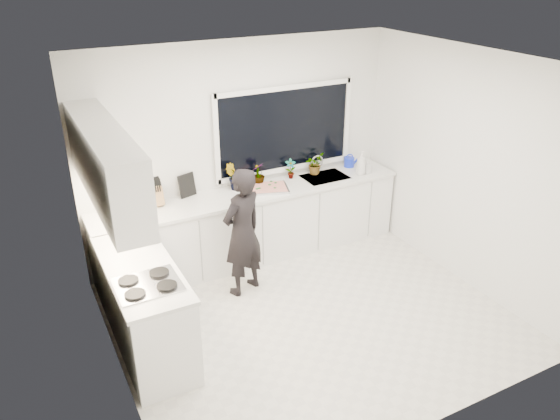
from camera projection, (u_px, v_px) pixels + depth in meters
floor at (310, 317)px, 5.92m from camera, size 4.00×3.50×0.02m
wall_back at (240, 151)px, 6.74m from camera, size 4.00×0.02×2.70m
wall_left at (104, 251)px, 4.49m from camera, size 0.02×3.50×2.70m
wall_right at (466, 169)px, 6.18m from camera, size 0.02×3.50×2.70m
ceiling at (318, 62)px, 4.75m from camera, size 4.00×3.50×0.02m
window at (285, 129)px, 6.88m from camera, size 1.80×0.02×1.00m
base_cabinets_back at (253, 226)px, 6.89m from camera, size 3.92×0.58×0.88m
base_cabinets_left at (145, 309)px, 5.31m from camera, size 0.58×1.60×0.88m
countertop_back at (252, 193)px, 6.68m from camera, size 3.94×0.62×0.04m
countertop_left at (140, 268)px, 5.11m from camera, size 0.62×1.60×0.04m
upper_cabinets at (105, 164)px, 4.93m from camera, size 0.34×2.10×0.70m
sink at (325, 180)px, 7.14m from camera, size 0.58×0.42×0.14m
faucet at (317, 164)px, 7.23m from camera, size 0.03×0.03×0.22m
stovetop at (148, 284)px, 4.81m from camera, size 0.56×0.48×0.03m
person at (242, 232)px, 6.06m from camera, size 0.65×0.54×1.51m
pizza_tray at (267, 188)px, 6.73m from camera, size 0.60×0.52×0.03m
pizza at (267, 187)px, 6.72m from camera, size 0.54×0.46×0.01m
watering_can at (349, 162)px, 7.42m from camera, size 0.18×0.18×0.13m
paper_towel_roll at (118, 204)px, 6.04m from camera, size 0.14×0.14×0.26m
knife_block at (157, 197)px, 6.27m from camera, size 0.13×0.10×0.22m
utensil_crock at (145, 235)px, 5.50m from camera, size 0.16×0.16×0.16m
picture_frame_large at (187, 185)px, 6.50m from camera, size 0.22×0.08×0.28m
picture_frame_small at (153, 191)px, 6.33m from camera, size 0.24×0.12×0.30m
herb_plants at (279, 170)px, 6.94m from camera, size 1.42×0.32×0.34m
soap_bottles at (362, 164)px, 7.14m from camera, size 0.24×0.16×0.33m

